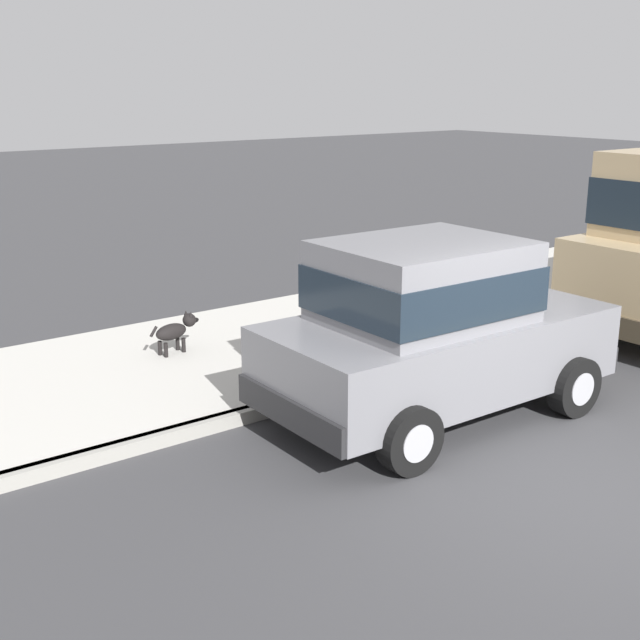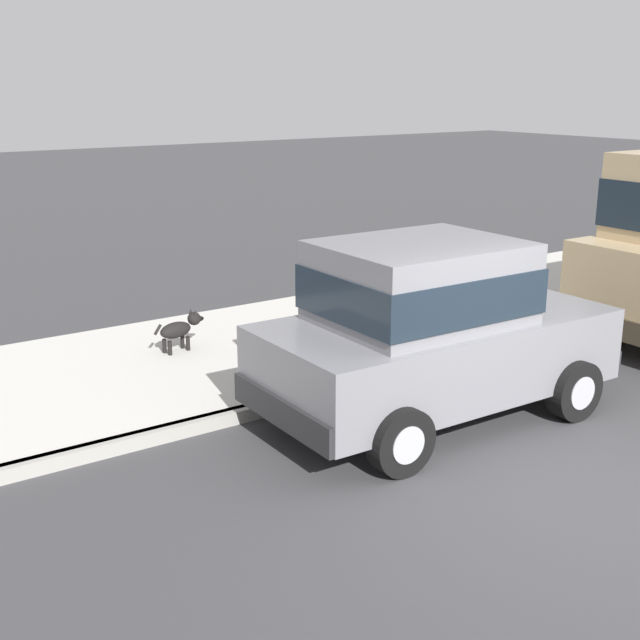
# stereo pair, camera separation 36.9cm
# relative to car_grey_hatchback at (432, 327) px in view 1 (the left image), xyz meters

# --- Properties ---
(ground_plane) EXTENTS (80.00, 80.00, 0.00)m
(ground_plane) POSITION_rel_car_grey_hatchback_xyz_m (2.16, -0.07, -0.98)
(ground_plane) COLOR #38383A
(curb) EXTENTS (0.16, 64.00, 0.14)m
(curb) POSITION_rel_car_grey_hatchback_xyz_m (-1.04, -0.07, -0.91)
(curb) COLOR gray
(curb) RESTS_ON ground
(sidewalk) EXTENTS (3.60, 64.00, 0.14)m
(sidewalk) POSITION_rel_car_grey_hatchback_xyz_m (-2.84, -0.07, -0.91)
(sidewalk) COLOR #B7B5AD
(sidewalk) RESTS_ON ground
(car_grey_hatchback) EXTENTS (2.02, 3.84, 1.88)m
(car_grey_hatchback) POSITION_rel_car_grey_hatchback_xyz_m (0.00, 0.00, 0.00)
(car_grey_hatchback) COLOR slate
(car_grey_hatchback) RESTS_ON ground
(dog_black) EXTENTS (0.28, 0.75, 0.49)m
(dog_black) POSITION_rel_car_grey_hatchback_xyz_m (-3.15, -1.30, -0.55)
(dog_black) COLOR black
(dog_black) RESTS_ON sidewalk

